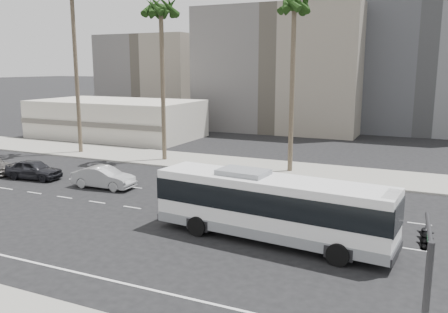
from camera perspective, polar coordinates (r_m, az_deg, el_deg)
The scene contains 14 objects.
ground at distance 28.25m, azimuth 3.93°, elevation -8.55°, with size 700.00×700.00×0.00m, color black.
sidewalk_north at distance 42.55m, azimuth 11.29°, elevation -1.93°, with size 120.00×7.00×0.15m, color gray.
commercial_low at distance 64.69m, azimuth -13.13°, elevation 4.56°, with size 22.00×12.16×5.00m.
midrise_beige_west at distance 73.12m, azimuth 7.68°, elevation 10.57°, with size 24.00×18.00×18.00m, color slate.
midrise_gray_center at distance 77.06m, azimuth 24.12°, elevation 12.73°, with size 20.00×20.00×26.00m, color #4F5155.
midrise_beige_far at distance 88.63m, azimuth -7.89°, elevation 9.65°, with size 18.00×16.00×15.00m, color slate.
civic_tower at distance 276.76m, azimuth 22.94°, elevation 16.27°, with size 42.00×42.00×129.00m.
city_bus at distance 25.50m, azimuth 5.79°, elevation -6.02°, with size 13.50×4.22×3.82m.
car_a at distance 32.47m, azimuth -3.13°, elevation -4.67°, with size 3.97×1.60×1.35m, color black.
car_b at distance 37.78m, azimuth -14.61°, elevation -2.51°, with size 5.12×1.79×1.69m, color #949596.
car_c at distance 42.65m, azimuth -22.42°, elevation -1.47°, with size 4.94×1.99×1.68m, color black.
traffic_signal at distance 15.34m, azimuth 23.58°, elevation -9.51°, with size 2.38×3.14×5.17m.
palm_near at distance 41.79m, azimuth 8.66°, elevation 17.57°, with size 4.69×4.69×15.79m.
palm_mid at distance 47.05m, azimuth -7.79°, elevation 17.16°, with size 5.24×5.24×16.19m.
Camera 1 is at (9.24, -24.96, 9.45)m, focal length 37.06 mm.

